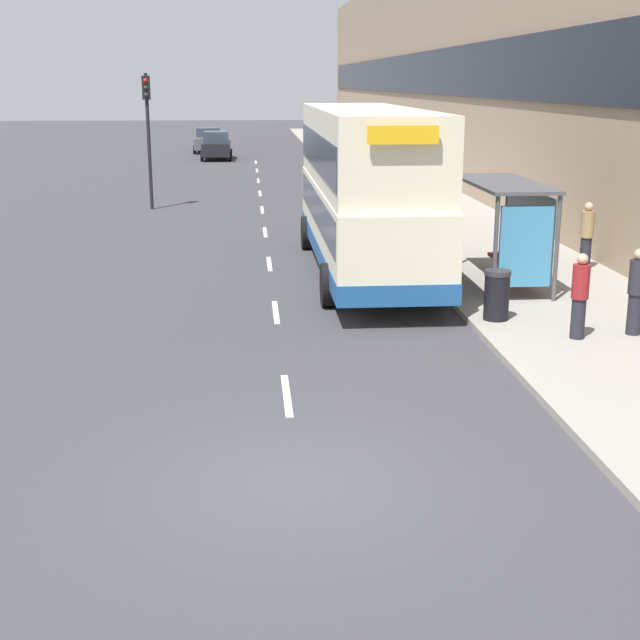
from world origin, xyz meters
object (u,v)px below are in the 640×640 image
object	(u,v)px
car_0	(208,140)
pedestrian_at_shelter	(544,231)
bus_shelter	(514,214)
litter_bin	(497,295)
car_1	(216,146)
traffic_light_far_kerb	(148,119)
pedestrian_1	(587,235)
pedestrian_3	(636,291)
pedestrian_2	(580,295)
double_decker_bus_near	(365,188)

from	to	relation	value
car_0	pedestrian_at_shelter	world-z (taller)	car_0
bus_shelter	litter_bin	distance (m)	3.58
car_1	litter_bin	world-z (taller)	car_1
litter_bin	car_0	bearing A→B (deg)	99.28
pedestrian_at_shelter	traffic_light_far_kerb	xyz separation A→B (m)	(-12.00, 12.18, 2.58)
pedestrian_1	pedestrian_3	distance (m)	6.45
car_0	pedestrian_2	world-z (taller)	pedestrian_2
bus_shelter	double_decker_bus_near	size ratio (longest dim) A/B	0.37
double_decker_bus_near	car_1	size ratio (longest dim) A/B	2.61
bus_shelter	pedestrian_at_shelter	size ratio (longest dim) A/B	2.68
car_1	traffic_light_far_kerb	size ratio (longest dim) A/B	0.81
car_1	pedestrian_at_shelter	size ratio (longest dim) A/B	2.73
bus_shelter	pedestrian_1	size ratio (longest dim) A/B	2.39
bus_shelter	pedestrian_1	xyz separation A→B (m)	(2.56, 1.83, -0.84)
double_decker_bus_near	pedestrian_3	distance (m)	8.17
bus_shelter	traffic_light_far_kerb	distance (m)	18.41
car_0	pedestrian_at_shelter	bearing A→B (deg)	104.60
pedestrian_3	traffic_light_far_kerb	bearing A→B (deg)	119.90
pedestrian_at_shelter	pedestrian_1	distance (m)	1.45
pedestrian_3	pedestrian_at_shelter	bearing A→B (deg)	85.03
bus_shelter	double_decker_bus_near	world-z (taller)	double_decker_bus_near
double_decker_bus_near	pedestrian_2	world-z (taller)	double_decker_bus_near
pedestrian_1	pedestrian_3	size ratio (longest dim) A/B	1.03
car_1	pedestrian_2	distance (m)	44.13
car_1	pedestrian_3	distance (m)	44.19
litter_bin	pedestrian_at_shelter	bearing A→B (deg)	63.91
car_1	pedestrian_at_shelter	world-z (taller)	car_1
pedestrian_3	litter_bin	xyz separation A→B (m)	(-2.39, 1.32, -0.34)
car_1	pedestrian_1	distance (m)	38.43
pedestrian_at_shelter	traffic_light_far_kerb	bearing A→B (deg)	134.56
pedestrian_at_shelter	car_1	bearing A→B (deg)	105.87
pedestrian_3	litter_bin	world-z (taller)	pedestrian_3
double_decker_bus_near	traffic_light_far_kerb	xyz separation A→B (m)	(-6.88, 13.00, 1.24)
pedestrian_3	traffic_light_far_kerb	distance (m)	22.89
double_decker_bus_near	pedestrian_1	distance (m)	6.01
bus_shelter	car_0	world-z (taller)	bus_shelter
car_1	litter_bin	xyz separation A→B (m)	(7.08, -41.84, -0.21)
pedestrian_1	pedestrian_2	distance (m)	6.98
car_1	pedestrian_3	world-z (taller)	pedestrian_3
pedestrian_at_shelter	pedestrian_2	bearing A→B (deg)	-103.52
double_decker_bus_near	car_1	world-z (taller)	double_decker_bus_near
pedestrian_2	double_decker_bus_near	bearing A→B (deg)	115.28
pedestrian_2	litter_bin	size ratio (longest dim) A/B	1.59
double_decker_bus_near	pedestrian_at_shelter	distance (m)	5.36
traffic_light_far_kerb	pedestrian_at_shelter	bearing A→B (deg)	-45.44
pedestrian_at_shelter	traffic_light_far_kerb	world-z (taller)	traffic_light_far_kerb
double_decker_bus_near	litter_bin	world-z (taller)	double_decker_bus_near
double_decker_bus_near	pedestrian_1	xyz separation A→B (m)	(5.86, -0.42, -1.25)
bus_shelter	pedestrian_2	bearing A→B (deg)	-90.43
double_decker_bus_near	bus_shelter	bearing A→B (deg)	-34.34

